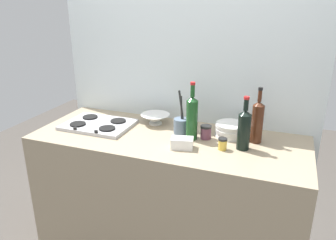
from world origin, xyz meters
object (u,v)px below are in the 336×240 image
Objects in this scene: wine_bottle_leftmost at (192,117)px; utensil_crock at (181,125)px; condiment_jar_rear at (206,132)px; stovetop_hob at (98,124)px; plate_stack at (231,130)px; wine_bottle_mid_left at (244,129)px; condiment_jar_front at (223,144)px; mixing_bowl at (155,119)px; butter_dish at (182,143)px; wine_bottle_mid_right at (257,121)px.

wine_bottle_leftmost is 0.14m from utensil_crock.
utensil_crock is at bearing 172.35° from condiment_jar_rear.
stovetop_hob is 0.93m from plate_stack.
wine_bottle_leftmost is 1.14× the size of wine_bottle_mid_left.
condiment_jar_rear is at bearing 22.30° from wine_bottle_leftmost.
plate_stack is 0.23m from condiment_jar_front.
condiment_jar_front is (0.55, -0.26, -0.00)m from mixing_bowl.
condiment_jar_rear is (-0.25, 0.07, -0.09)m from wine_bottle_mid_left.
stovetop_hob is at bearing 175.47° from condiment_jar_front.
plate_stack is at bearing 13.23° from utensil_crock.
wine_bottle_leftmost is 0.20m from butter_dish.
butter_dish is at bearing -160.99° from wine_bottle_mid_left.
wine_bottle_mid_left is 0.44m from utensil_crock.
mixing_bowl and condiment_jar_front have the same top height.
mixing_bowl is at bearing 162.63° from wine_bottle_mid_left.
utensil_crock is (-0.49, -0.04, -0.08)m from wine_bottle_mid_right.
mixing_bowl is 2.86× the size of condiment_jar_front.
mixing_bowl is 0.43m from condiment_jar_rear.
wine_bottle_mid_left is at bearing -16.48° from condiment_jar_rear.
utensil_crock is (-0.32, -0.08, 0.02)m from plate_stack.
wine_bottle_leftmost is 0.27m from condiment_jar_front.
butter_dish is at bearing -148.27° from wine_bottle_mid_right.
condiment_jar_front is (0.31, -0.15, -0.02)m from utensil_crock.
stovetop_hob is at bearing -172.45° from utensil_crock.
stovetop_hob is at bearing 178.97° from wine_bottle_mid_left.
condiment_jar_rear is at bearing 63.05° from butter_dish.
condiment_jar_front is 0.83× the size of condiment_jar_rear.
wine_bottle_mid_right reaches higher than utensil_crock.
plate_stack is at bearing 50.35° from butter_dish.
condiment_jar_rear is at bearing -17.90° from mixing_bowl.
butter_dish is (0.68, -0.14, 0.02)m from stovetop_hob.
wine_bottle_mid_right reaches higher than wine_bottle_mid_left.
stovetop_hob is 0.78m from condiment_jar_rear.
condiment_jar_rear reaches higher than plate_stack.
wine_bottle_mid_left is at bearing -17.37° from mixing_bowl.
wine_bottle_mid_right is 4.82× the size of condiment_jar_front.
mixing_bowl is (0.36, 0.19, 0.03)m from stovetop_hob.
wine_bottle_leftmost reaches higher than wine_bottle_mid_left.
wine_bottle_mid_right reaches higher than mixing_bowl.
mixing_bowl is at bearing 174.23° from wine_bottle_mid_right.
mixing_bowl is 0.61m from condiment_jar_front.
condiment_jar_rear is at bearing 163.52° from wine_bottle_mid_left.
plate_stack reaches higher than butter_dish.
wine_bottle_mid_left reaches higher than condiment_jar_front.
butter_dish is (0.31, -0.33, -0.01)m from mixing_bowl.
wine_bottle_mid_left is 2.49× the size of butter_dish.
plate_stack is (0.92, 0.15, 0.03)m from stovetop_hob.
wine_bottle_leftmost reaches higher than mixing_bowl.
wine_bottle_leftmost is 1.79× the size of mixing_bowl.
wine_bottle_mid_left reaches higher than mixing_bowl.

